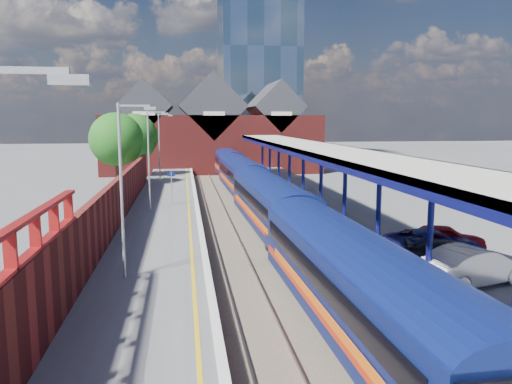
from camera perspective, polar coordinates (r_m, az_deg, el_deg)
ground at (r=44.84m, az=-2.98°, el=-1.22°), size 240.00×240.00×0.00m
ballast_bed at (r=35.06m, az=-1.46°, el=-3.82°), size 6.00×76.00×0.06m
rails at (r=35.04m, az=-1.46°, el=-3.68°), size 4.51×76.00×0.14m
left_platform at (r=34.76m, az=-10.52°, el=-3.28°), size 5.00×76.00×1.00m
right_platform at (r=36.15m, az=8.03°, el=-2.77°), size 6.00×76.00×1.00m
coping_left at (r=34.64m, az=-6.65°, el=-2.35°), size 0.30×76.00×0.05m
coping_right at (r=35.37m, az=3.61°, el=-2.09°), size 0.30×76.00×0.05m
yellow_line at (r=34.63m, az=-7.65°, el=-2.40°), size 0.14×76.00×0.01m
train at (r=40.75m, az=-0.39°, el=0.86°), size 3.16×65.96×3.45m
canopy at (r=37.29m, az=6.57°, el=4.95°), size 4.50×52.00×4.48m
lamp_post_b at (r=20.32m, az=-14.78°, el=1.30°), size 1.48×0.18×7.00m
lamp_post_c at (r=36.20m, az=-11.95°, el=4.32°), size 1.48×0.18×7.00m
lamp_post_d at (r=52.15m, az=-10.85°, el=5.49°), size 1.48×0.18×7.00m
platform_sign at (r=38.34m, az=-9.63°, el=1.13°), size 0.55×0.08×2.50m
brick_wall at (r=28.31m, az=-16.39°, el=-2.07°), size 0.35×50.00×3.86m
station_building at (r=72.18m, az=-5.08°, el=6.69°), size 30.00×12.12×13.78m
glass_tower at (r=95.95m, az=0.25°, el=15.93°), size 14.20×14.20×40.30m
tree_near at (r=50.39m, az=-15.52°, el=5.66°), size 5.20×5.20×8.10m
tree_far at (r=58.23m, az=-13.56°, el=6.04°), size 5.20×5.20×8.10m
parked_car_red at (r=26.13m, az=20.74°, el=-4.91°), size 4.10×2.62×1.30m
parked_car_silver at (r=21.29m, az=23.69°, el=-7.69°), size 4.90×2.89×1.53m
parked_car_dark at (r=23.52m, az=21.38°, el=-6.60°), size 4.15×2.75×1.12m
parked_car_blue at (r=24.94m, az=19.61°, el=-5.50°), size 4.72×2.45×1.27m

